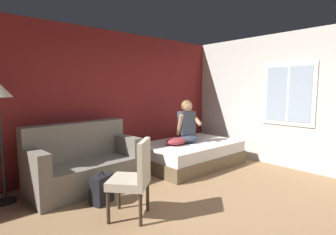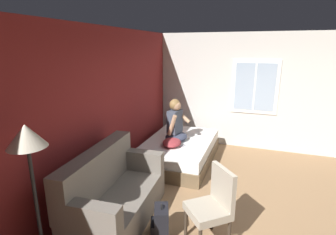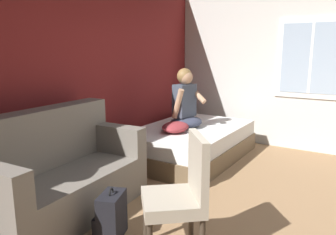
{
  "view_description": "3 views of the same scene",
  "coord_description": "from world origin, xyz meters",
  "px_view_note": "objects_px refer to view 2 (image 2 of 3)",
  "views": [
    {
      "loc": [
        -2.44,
        -1.91,
        1.6
      ],
      "look_at": [
        0.82,
        1.78,
        1.05
      ],
      "focal_mm": 28.0,
      "sensor_mm": 36.0,
      "label": 1
    },
    {
      "loc": [
        -3.52,
        0.27,
        2.38
      ],
      "look_at": [
        0.82,
        1.82,
        1.13
      ],
      "focal_mm": 28.0,
      "sensor_mm": 36.0,
      "label": 2
    },
    {
      "loc": [
        -2.75,
        -0.5,
        1.61
      ],
      "look_at": [
        0.28,
        1.44,
        0.87
      ],
      "focal_mm": 35.0,
      "sensor_mm": 36.0,
      "label": 3
    }
  ],
  "objects_px": {
    "couch": "(114,195)",
    "throw_pillow": "(172,142)",
    "cell_phone": "(183,146)",
    "backpack": "(161,222)",
    "floor_lamp": "(29,152)",
    "person_seated": "(176,124)",
    "side_chair": "(213,204)",
    "bed": "(179,151)"
  },
  "relations": [
    {
      "from": "side_chair",
      "to": "backpack",
      "type": "relative_size",
      "value": 2.14
    },
    {
      "from": "side_chair",
      "to": "cell_phone",
      "type": "relative_size",
      "value": 6.81
    },
    {
      "from": "side_chair",
      "to": "backpack",
      "type": "xyz_separation_m",
      "value": [
        -0.12,
        0.64,
        -0.34
      ]
    },
    {
      "from": "person_seated",
      "to": "couch",
      "type": "bearing_deg",
      "value": 174.91
    },
    {
      "from": "bed",
      "to": "cell_phone",
      "type": "xyz_separation_m",
      "value": [
        -0.33,
        -0.17,
        0.25
      ]
    },
    {
      "from": "side_chair",
      "to": "throw_pillow",
      "type": "distance_m",
      "value": 2.11
    },
    {
      "from": "couch",
      "to": "throw_pillow",
      "type": "bearing_deg",
      "value": -7.06
    },
    {
      "from": "throw_pillow",
      "to": "floor_lamp",
      "type": "distance_m",
      "value": 3.06
    },
    {
      "from": "couch",
      "to": "backpack",
      "type": "xyz_separation_m",
      "value": [
        -0.07,
        -0.72,
        -0.2
      ]
    },
    {
      "from": "throw_pillow",
      "to": "floor_lamp",
      "type": "bearing_deg",
      "value": 171.71
    },
    {
      "from": "couch",
      "to": "cell_phone",
      "type": "distance_m",
      "value": 1.93
    },
    {
      "from": "side_chair",
      "to": "cell_phone",
      "type": "distance_m",
      "value": 2.05
    },
    {
      "from": "floor_lamp",
      "to": "backpack",
      "type": "bearing_deg",
      "value": -42.46
    },
    {
      "from": "throw_pillow",
      "to": "backpack",
      "type": "bearing_deg",
      "value": -165.33
    },
    {
      "from": "bed",
      "to": "throw_pillow",
      "type": "relative_size",
      "value": 4.27
    },
    {
      "from": "person_seated",
      "to": "floor_lamp",
      "type": "height_order",
      "value": "floor_lamp"
    },
    {
      "from": "floor_lamp",
      "to": "couch",
      "type": "bearing_deg",
      "value": -10.37
    },
    {
      "from": "cell_phone",
      "to": "backpack",
      "type": "bearing_deg",
      "value": 117.1
    },
    {
      "from": "throw_pillow",
      "to": "cell_phone",
      "type": "height_order",
      "value": "throw_pillow"
    },
    {
      "from": "backpack",
      "to": "floor_lamp",
      "type": "distance_m",
      "value": 1.84
    },
    {
      "from": "couch",
      "to": "cell_phone",
      "type": "bearing_deg",
      "value": -13.03
    },
    {
      "from": "person_seated",
      "to": "floor_lamp",
      "type": "bearing_deg",
      "value": 173.15
    },
    {
      "from": "floor_lamp",
      "to": "person_seated",
      "type": "bearing_deg",
      "value": -6.85
    },
    {
      "from": "backpack",
      "to": "throw_pillow",
      "type": "height_order",
      "value": "throw_pillow"
    },
    {
      "from": "bed",
      "to": "couch",
      "type": "bearing_deg",
      "value": 173.1
    },
    {
      "from": "throw_pillow",
      "to": "cell_phone",
      "type": "distance_m",
      "value": 0.22
    },
    {
      "from": "couch",
      "to": "side_chair",
      "type": "bearing_deg",
      "value": -87.79
    },
    {
      "from": "person_seated",
      "to": "side_chair",
      "type": "bearing_deg",
      "value": -151.09
    },
    {
      "from": "bed",
      "to": "cell_phone",
      "type": "height_order",
      "value": "cell_phone"
    },
    {
      "from": "couch",
      "to": "backpack",
      "type": "distance_m",
      "value": 0.75
    },
    {
      "from": "cell_phone",
      "to": "side_chair",
      "type": "bearing_deg",
      "value": 135.53
    },
    {
      "from": "couch",
      "to": "floor_lamp",
      "type": "xyz_separation_m",
      "value": [
        -1.07,
        0.2,
        1.04
      ]
    },
    {
      "from": "bed",
      "to": "cell_phone",
      "type": "relative_size",
      "value": 14.24
    },
    {
      "from": "bed",
      "to": "throw_pillow",
      "type": "bearing_deg",
      "value": 173.88
    },
    {
      "from": "person_seated",
      "to": "cell_phone",
      "type": "xyz_separation_m",
      "value": [
        -0.29,
        -0.24,
        -0.35
      ]
    },
    {
      "from": "bed",
      "to": "side_chair",
      "type": "distance_m",
      "value": 2.44
    },
    {
      "from": "couch",
      "to": "cell_phone",
      "type": "height_order",
      "value": "couch"
    },
    {
      "from": "throw_pillow",
      "to": "couch",
      "type": "bearing_deg",
      "value": 172.94
    },
    {
      "from": "bed",
      "to": "floor_lamp",
      "type": "xyz_separation_m",
      "value": [
        -3.28,
        0.46,
        1.19
      ]
    },
    {
      "from": "bed",
      "to": "throw_pillow",
      "type": "xyz_separation_m",
      "value": [
        -0.38,
        0.04,
        0.31
      ]
    },
    {
      "from": "couch",
      "to": "person_seated",
      "type": "distance_m",
      "value": 2.22
    },
    {
      "from": "side_chair",
      "to": "couch",
      "type": "bearing_deg",
      "value": 92.21
    }
  ]
}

